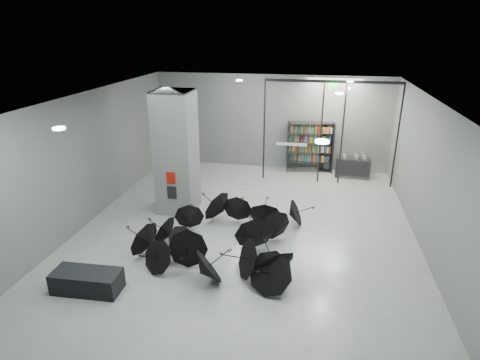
% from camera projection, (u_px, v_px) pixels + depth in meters
% --- Properties ---
extents(room, '(14.00, 14.02, 4.01)m').
position_uv_depth(room, '(240.00, 149.00, 10.30)').
color(room, gray).
rests_on(room, ground).
extents(column, '(1.20, 1.20, 4.00)m').
position_uv_depth(column, '(176.00, 153.00, 12.88)').
color(column, slate).
rests_on(column, ground).
extents(fire_cabinet, '(0.28, 0.04, 0.38)m').
position_uv_depth(fire_cabinet, '(171.00, 178.00, 12.54)').
color(fire_cabinet, '#A50A07').
rests_on(fire_cabinet, column).
extents(info_panel, '(0.30, 0.03, 0.42)m').
position_uv_depth(info_panel, '(172.00, 193.00, 12.72)').
color(info_panel, black).
rests_on(info_panel, column).
extents(exit_sign, '(0.30, 0.06, 0.15)m').
position_uv_depth(exit_sign, '(333.00, 86.00, 14.38)').
color(exit_sign, '#0CE533').
rests_on(exit_sign, room).
extents(glass_partition, '(5.06, 0.08, 4.00)m').
position_uv_depth(glass_partition, '(329.00, 129.00, 15.16)').
color(glass_partition, silver).
rests_on(glass_partition, ground).
extents(bench, '(1.60, 0.74, 0.51)m').
position_uv_depth(bench, '(87.00, 281.00, 9.28)').
color(bench, black).
rests_on(bench, ground).
extents(bookshelf, '(1.96, 0.67, 2.11)m').
position_uv_depth(bookshelf, '(310.00, 147.00, 16.83)').
color(bookshelf, black).
rests_on(bookshelf, ground).
extents(shop_counter, '(1.37, 0.57, 0.81)m').
position_uv_depth(shop_counter, '(353.00, 168.00, 16.35)').
color(shop_counter, black).
rests_on(shop_counter, ground).
extents(umbrella_cluster, '(4.85, 4.66, 1.29)m').
position_uv_depth(umbrella_cluster, '(228.00, 244.00, 10.77)').
color(umbrella_cluster, black).
rests_on(umbrella_cluster, ground).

